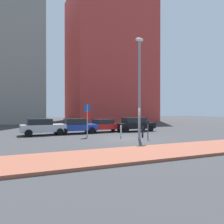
# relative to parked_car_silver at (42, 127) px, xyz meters

# --- Properties ---
(ground_plane) EXTENTS (120.00, 120.00, 0.00)m
(ground_plane) POSITION_rel_parked_car_silver_xyz_m (6.22, -5.40, -0.80)
(ground_plane) COLOR #38383A
(sidewalk_brick) EXTENTS (40.00, 3.54, 0.14)m
(sidewalk_brick) POSITION_rel_parked_car_silver_xyz_m (6.22, -11.40, -0.73)
(sidewalk_brick) COLOR #93513D
(sidewalk_brick) RESTS_ON ground
(parked_car_silver) EXTENTS (4.09, 2.19, 1.53)m
(parked_car_silver) POSITION_rel_parked_car_silver_xyz_m (0.00, 0.00, 0.00)
(parked_car_silver) COLOR #B7BABF
(parked_car_silver) RESTS_ON ground
(parked_car_blue) EXTENTS (4.06, 2.01, 1.48)m
(parked_car_blue) POSITION_rel_parked_car_silver_xyz_m (3.24, 0.20, -0.03)
(parked_car_blue) COLOR #1E389E
(parked_car_blue) RESTS_ON ground
(parked_car_red) EXTENTS (4.61, 2.14, 1.36)m
(parked_car_red) POSITION_rel_parked_car_silver_xyz_m (6.33, 0.52, -0.09)
(parked_car_red) COLOR red
(parked_car_red) RESTS_ON ground
(parked_car_black) EXTENTS (4.41, 1.97, 1.51)m
(parked_car_black) POSITION_rel_parked_car_silver_xyz_m (9.78, -0.09, -0.01)
(parked_car_black) COLOR black
(parked_car_black) RESTS_ON ground
(parking_sign_post) EXTENTS (0.60, 0.10, 2.81)m
(parking_sign_post) POSITION_rel_parked_car_silver_xyz_m (3.46, -2.98, 0.97)
(parking_sign_post) COLOR gray
(parking_sign_post) RESTS_ON ground
(parking_meter) EXTENTS (0.18, 0.14, 1.50)m
(parking_meter) POSITION_rel_parked_car_silver_xyz_m (7.52, -6.27, 0.17)
(parking_meter) COLOR #4C4C51
(parking_meter) RESTS_ON ground
(street_lamp) EXTENTS (0.70, 0.36, 8.14)m
(street_lamp) POSITION_rel_parked_car_silver_xyz_m (6.93, -5.93, 3.91)
(street_lamp) COLOR gray
(street_lamp) RESTS_ON ground
(traffic_bollard_near) EXTENTS (0.16, 0.16, 0.93)m
(traffic_bollard_near) POSITION_rel_parked_car_silver_xyz_m (7.75, -5.08, -0.33)
(traffic_bollard_near) COLOR black
(traffic_bollard_near) RESTS_ON ground
(traffic_bollard_mid) EXTENTS (0.12, 0.12, 1.05)m
(traffic_bollard_mid) POSITION_rel_parked_car_silver_xyz_m (5.93, -4.58, -0.27)
(traffic_bollard_mid) COLOR #B7B7BC
(traffic_bollard_mid) RESTS_ON ground
(building_colorful_midrise) EXTENTS (17.69, 14.67, 28.37)m
(building_colorful_midrise) POSITION_rel_parked_car_silver_xyz_m (17.24, 25.12, 13.39)
(building_colorful_midrise) COLOR #BF3833
(building_colorful_midrise) RESTS_ON ground
(building_under_construction) EXTENTS (11.96, 14.59, 24.00)m
(building_under_construction) POSITION_rel_parked_car_silver_xyz_m (-3.60, 25.13, 11.20)
(building_under_construction) COLOR gray
(building_under_construction) RESTS_ON ground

